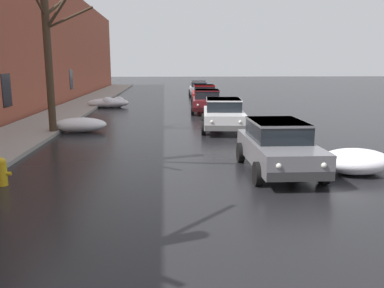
{
  "coord_description": "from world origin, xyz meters",
  "views": [
    {
      "loc": [
        -0.49,
        -0.72,
        2.94
      ],
      "look_at": [
        0.15,
        8.55,
        1.09
      ],
      "focal_mm": 37.31,
      "sensor_mm": 36.0,
      "label": 1
    }
  ],
  "objects_px": {
    "sedan_maroon_parked_kerbside_mid": "(207,101)",
    "fire_hydrant": "(2,172)",
    "sedan_silver_queued_behind_truck": "(199,88)",
    "bare_tree_mid_block": "(50,55)",
    "sedan_grey_approaching_near_lane": "(278,145)",
    "sedan_white_parked_kerbside_close": "(223,114)",
    "sedan_red_parked_far_down_block": "(204,94)"
  },
  "relations": [
    {
      "from": "sedan_maroon_parked_kerbside_mid",
      "to": "sedan_silver_queued_behind_truck",
      "type": "distance_m",
      "value": 12.99
    },
    {
      "from": "sedan_white_parked_kerbside_close",
      "to": "sedan_maroon_parked_kerbside_mid",
      "type": "relative_size",
      "value": 1.08
    },
    {
      "from": "sedan_grey_approaching_near_lane",
      "to": "sedan_maroon_parked_kerbside_mid",
      "type": "distance_m",
      "value": 13.97
    },
    {
      "from": "sedan_maroon_parked_kerbside_mid",
      "to": "sedan_silver_queued_behind_truck",
      "type": "bearing_deg",
      "value": 87.36
    },
    {
      "from": "fire_hydrant",
      "to": "bare_tree_mid_block",
      "type": "bearing_deg",
      "value": 95.28
    },
    {
      "from": "bare_tree_mid_block",
      "to": "fire_hydrant",
      "type": "relative_size",
      "value": 8.69
    },
    {
      "from": "sedan_silver_queued_behind_truck",
      "to": "sedan_maroon_parked_kerbside_mid",
      "type": "bearing_deg",
      "value": -92.64
    },
    {
      "from": "sedan_silver_queued_behind_truck",
      "to": "fire_hydrant",
      "type": "height_order",
      "value": "sedan_silver_queued_behind_truck"
    },
    {
      "from": "sedan_red_parked_far_down_block",
      "to": "sedan_silver_queued_behind_truck",
      "type": "bearing_deg",
      "value": 88.47
    },
    {
      "from": "sedan_red_parked_far_down_block",
      "to": "sedan_maroon_parked_kerbside_mid",
      "type": "bearing_deg",
      "value": -93.94
    },
    {
      "from": "sedan_white_parked_kerbside_close",
      "to": "sedan_maroon_parked_kerbside_mid",
      "type": "height_order",
      "value": "same"
    },
    {
      "from": "bare_tree_mid_block",
      "to": "sedan_silver_queued_behind_truck",
      "type": "height_order",
      "value": "bare_tree_mid_block"
    },
    {
      "from": "sedan_white_parked_kerbside_close",
      "to": "sedan_red_parked_far_down_block",
      "type": "bearing_deg",
      "value": 88.39
    },
    {
      "from": "sedan_silver_queued_behind_truck",
      "to": "fire_hydrant",
      "type": "distance_m",
      "value": 28.69
    },
    {
      "from": "sedan_grey_approaching_near_lane",
      "to": "fire_hydrant",
      "type": "bearing_deg",
      "value": -173.3
    },
    {
      "from": "sedan_maroon_parked_kerbside_mid",
      "to": "bare_tree_mid_block",
      "type": "bearing_deg",
      "value": -134.93
    },
    {
      "from": "sedan_grey_approaching_near_lane",
      "to": "sedan_white_parked_kerbside_close",
      "type": "xyz_separation_m",
      "value": [
        -0.45,
        7.3,
        0.0
      ]
    },
    {
      "from": "sedan_white_parked_kerbside_close",
      "to": "fire_hydrant",
      "type": "distance_m",
      "value": 10.53
    },
    {
      "from": "sedan_red_parked_far_down_block",
      "to": "fire_hydrant",
      "type": "relative_size",
      "value": 6.32
    },
    {
      "from": "sedan_silver_queued_behind_truck",
      "to": "bare_tree_mid_block",
      "type": "bearing_deg",
      "value": -111.29
    },
    {
      "from": "bare_tree_mid_block",
      "to": "sedan_grey_approaching_near_lane",
      "type": "bearing_deg",
      "value": -40.27
    },
    {
      "from": "bare_tree_mid_block",
      "to": "sedan_silver_queued_behind_truck",
      "type": "xyz_separation_m",
      "value": [
        7.91,
        20.3,
        -2.59
      ]
    },
    {
      "from": "sedan_maroon_parked_kerbside_mid",
      "to": "fire_hydrant",
      "type": "xyz_separation_m",
      "value": [
        -6.62,
        -14.79,
        -0.39
      ]
    },
    {
      "from": "sedan_maroon_parked_kerbside_mid",
      "to": "fire_hydrant",
      "type": "relative_size",
      "value": 5.75
    },
    {
      "from": "bare_tree_mid_block",
      "to": "sedan_maroon_parked_kerbside_mid",
      "type": "distance_m",
      "value": 10.67
    },
    {
      "from": "sedan_grey_approaching_near_lane",
      "to": "sedan_red_parked_far_down_block",
      "type": "height_order",
      "value": "same"
    },
    {
      "from": "bare_tree_mid_block",
      "to": "sedan_maroon_parked_kerbside_mid",
      "type": "bearing_deg",
      "value": 45.07
    },
    {
      "from": "sedan_red_parked_far_down_block",
      "to": "sedan_silver_queued_behind_truck",
      "type": "distance_m",
      "value": 7.03
    },
    {
      "from": "sedan_red_parked_far_down_block",
      "to": "sedan_silver_queued_behind_truck",
      "type": "height_order",
      "value": "same"
    },
    {
      "from": "bare_tree_mid_block",
      "to": "sedan_white_parked_kerbside_close",
      "type": "relative_size",
      "value": 1.39
    },
    {
      "from": "sedan_grey_approaching_near_lane",
      "to": "sedan_red_parked_far_down_block",
      "type": "relative_size",
      "value": 0.89
    },
    {
      "from": "bare_tree_mid_block",
      "to": "sedan_grey_approaching_near_lane",
      "type": "distance_m",
      "value": 10.57
    }
  ]
}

